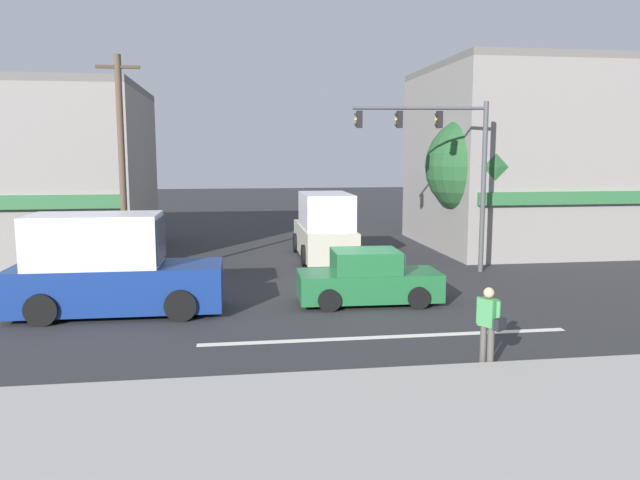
% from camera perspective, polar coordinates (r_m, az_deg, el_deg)
% --- Properties ---
extents(ground_plane, '(120.00, 120.00, 0.00)m').
position_cam_1_polar(ground_plane, '(18.47, 3.48, -5.73)').
color(ground_plane, '#2B2B2D').
extents(lane_marking_stripe, '(9.00, 0.24, 0.01)m').
position_cam_1_polar(lane_marking_stripe, '(15.18, 6.21, -8.79)').
color(lane_marking_stripe, silver).
rests_on(lane_marking_stripe, ground).
extents(sidewalk_curb, '(40.00, 5.00, 0.16)m').
position_cam_1_polar(sidewalk_curb, '(10.69, 13.22, -15.93)').
color(sidewalk_curb, '#9E9993').
rests_on(sidewalk_curb, ground).
extents(building_left_block, '(10.63, 9.59, 7.20)m').
position_cam_1_polar(building_left_block, '(29.87, -25.93, 5.70)').
color(building_left_block, gray).
rests_on(building_left_block, ground).
extents(building_right_corner, '(13.40, 9.44, 8.31)m').
position_cam_1_polar(building_right_corner, '(31.84, 21.78, 7.03)').
color(building_right_corner, gray).
rests_on(building_right_corner, ground).
extents(street_tree, '(4.19, 4.19, 5.91)m').
position_cam_1_polar(street_tree, '(27.03, 14.02, 6.56)').
color(street_tree, '#4C3823').
rests_on(street_tree, ground).
extents(utility_pole_near_left, '(1.40, 0.22, 7.54)m').
position_cam_1_polar(utility_pole_near_left, '(21.83, -17.64, 6.42)').
color(utility_pole_near_left, brown).
rests_on(utility_pole_near_left, ground).
extents(traffic_light_mast, '(4.87, 0.70, 6.20)m').
position_cam_1_polar(traffic_light_mast, '(23.18, 11.70, 7.65)').
color(traffic_light_mast, '#47474C').
rests_on(traffic_light_mast, ground).
extents(box_truck_parked_curbside, '(2.30, 5.63, 2.75)m').
position_cam_1_polar(box_truck_parked_curbside, '(25.70, 0.43, 1.01)').
color(box_truck_parked_curbside, '#B7B29E').
rests_on(box_truck_parked_curbside, ground).
extents(sedan_approaching_near, '(4.15, 1.98, 1.58)m').
position_cam_1_polar(sedan_approaching_near, '(18.26, 4.42, -3.61)').
color(sedan_approaching_near, '#1E6033').
rests_on(sedan_approaching_near, ground).
extents(box_truck_crossing_leftbound, '(5.63, 2.30, 2.75)m').
position_cam_1_polar(box_truck_crossing_leftbound, '(17.83, -18.68, -2.52)').
color(box_truck_crossing_leftbound, navy).
rests_on(box_truck_crossing_leftbound, ground).
extents(pedestrian_foreground_with_bag, '(0.46, 0.67, 1.67)m').
position_cam_1_polar(pedestrian_foreground_with_bag, '(13.26, 15.17, -7.26)').
color(pedestrian_foreground_with_bag, '#4C4742').
rests_on(pedestrian_foreground_with_bag, ground).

